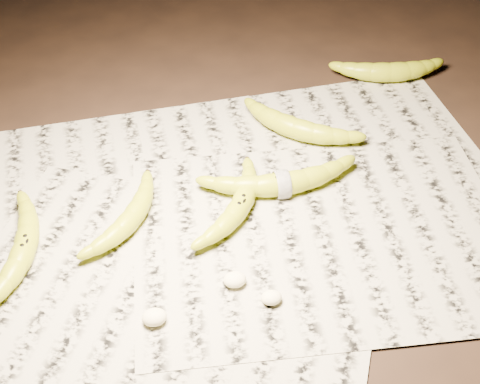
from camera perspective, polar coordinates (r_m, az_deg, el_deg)
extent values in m
plane|color=black|center=(0.99, -1.28, -3.43)|extent=(3.00, 3.00, 0.00)
cube|color=#A5A38E|center=(1.01, -0.75, -1.57)|extent=(0.90, 0.70, 0.01)
torus|color=white|center=(1.03, 3.60, 0.84)|extent=(0.00, 0.05, 0.05)
ellipsoid|color=#FBF6C2|center=(0.88, -7.35, -10.40)|extent=(0.03, 0.03, 0.02)
ellipsoid|color=#FBF6C2|center=(0.89, 2.71, -8.84)|extent=(0.03, 0.02, 0.02)
ellipsoid|color=#FBF6C2|center=(0.91, -0.44, -7.33)|extent=(0.03, 0.03, 0.02)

